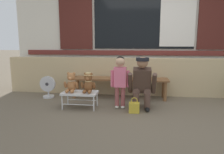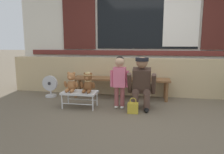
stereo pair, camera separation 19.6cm
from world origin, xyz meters
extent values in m
plane|color=brown|center=(0.00, 0.00, 0.00)|extent=(60.00, 60.00, 0.00)
cube|color=tan|center=(0.00, 1.43, 0.42)|extent=(6.39, 0.25, 0.85)
cube|color=silver|center=(0.00, 1.95, 1.76)|extent=(6.52, 0.20, 3.53)
cube|color=maroon|center=(0.00, 1.83, 0.95)|extent=(6.00, 0.04, 0.12)
cube|color=black|center=(0.00, 1.84, 1.75)|extent=(2.40, 0.03, 1.40)
cube|color=silver|center=(0.80, 1.82, 1.75)|extent=(0.81, 0.02, 1.29)
cube|color=#4C1E19|center=(-1.68, 1.83, 1.75)|extent=(0.84, 0.05, 1.43)
cube|color=#4C1E19|center=(1.68, 1.83, 1.75)|extent=(0.84, 0.05, 1.43)
cube|color=brown|center=(-0.52, 0.92, 0.42)|extent=(2.10, 0.11, 0.04)
cube|color=brown|center=(-0.52, 1.06, 0.42)|extent=(2.10, 0.11, 0.04)
cube|color=brown|center=(-0.52, 1.20, 0.42)|extent=(2.10, 0.11, 0.04)
cylinder|color=brown|center=(-1.49, 0.92, 0.20)|extent=(0.07, 0.07, 0.40)
cylinder|color=brown|center=(-1.49, 1.20, 0.20)|extent=(0.07, 0.07, 0.40)
cylinder|color=brown|center=(0.45, 0.92, 0.20)|extent=(0.07, 0.07, 0.40)
cylinder|color=brown|center=(0.45, 1.20, 0.20)|extent=(0.07, 0.07, 0.40)
cube|color=silver|center=(-1.16, 0.27, 0.28)|extent=(0.64, 0.36, 0.04)
cylinder|color=silver|center=(-1.45, 0.12, 0.13)|extent=(0.02, 0.02, 0.26)
cylinder|color=silver|center=(-1.45, 0.42, 0.13)|extent=(0.02, 0.02, 0.26)
cylinder|color=silver|center=(-0.87, 0.12, 0.13)|extent=(0.02, 0.02, 0.26)
cylinder|color=silver|center=(-0.87, 0.42, 0.13)|extent=(0.02, 0.02, 0.26)
cylinder|color=silver|center=(-1.16, 0.12, 0.10)|extent=(0.58, 0.02, 0.02)
cylinder|color=silver|center=(-1.16, 0.42, 0.10)|extent=(0.58, 0.02, 0.02)
ellipsoid|color=#A86B3D|center=(-1.32, 0.29, 0.41)|extent=(0.17, 0.14, 0.22)
sphere|color=#A86B3D|center=(-1.32, 0.28, 0.58)|extent=(0.15, 0.15, 0.15)
sphere|color=#E1955B|center=(-1.32, 0.22, 0.56)|extent=(0.06, 0.06, 0.06)
sphere|color=#A86B3D|center=(-1.37, 0.29, 0.63)|extent=(0.06, 0.06, 0.06)
ellipsoid|color=#A86B3D|center=(-1.43, 0.26, 0.43)|extent=(0.06, 0.11, 0.16)
ellipsoid|color=#A86B3D|center=(-1.37, 0.17, 0.33)|extent=(0.06, 0.15, 0.06)
sphere|color=#A86B3D|center=(-1.27, 0.29, 0.63)|extent=(0.06, 0.06, 0.06)
ellipsoid|color=#A86B3D|center=(-1.21, 0.26, 0.43)|extent=(0.06, 0.11, 0.16)
ellipsoid|color=#A86B3D|center=(-1.27, 0.17, 0.33)|extent=(0.06, 0.15, 0.06)
torus|color=beige|center=(-1.32, 0.28, 0.51)|extent=(0.13, 0.13, 0.02)
ellipsoid|color=brown|center=(-1.00, 0.29, 0.41)|extent=(0.17, 0.14, 0.22)
sphere|color=brown|center=(-1.00, 0.28, 0.58)|extent=(0.15, 0.15, 0.15)
sphere|color=#AE6E42|center=(-1.00, 0.22, 0.56)|extent=(0.06, 0.06, 0.06)
sphere|color=brown|center=(-1.05, 0.29, 0.63)|extent=(0.06, 0.06, 0.06)
ellipsoid|color=brown|center=(-1.11, 0.26, 0.43)|extent=(0.06, 0.11, 0.16)
ellipsoid|color=brown|center=(-1.05, 0.17, 0.33)|extent=(0.06, 0.15, 0.06)
sphere|color=brown|center=(-0.95, 0.29, 0.63)|extent=(0.06, 0.06, 0.06)
ellipsoid|color=brown|center=(-0.89, 0.26, 0.43)|extent=(0.06, 0.11, 0.16)
ellipsoid|color=brown|center=(-0.95, 0.17, 0.33)|extent=(0.06, 0.15, 0.06)
torus|color=#D6B775|center=(-1.00, 0.28, 0.51)|extent=(0.13, 0.13, 0.02)
cylinder|color=#D6B775|center=(-1.00, 0.28, 0.62)|extent=(0.17, 0.17, 0.01)
cylinder|color=#D6B775|center=(-1.00, 0.28, 0.64)|extent=(0.10, 0.10, 0.04)
cylinder|color=#994C4C|center=(-0.48, 0.35, 0.22)|extent=(0.08, 0.08, 0.36)
ellipsoid|color=silver|center=(-0.48, 0.33, 0.03)|extent=(0.07, 0.12, 0.05)
cylinder|color=#994C4C|center=(-0.37, 0.35, 0.22)|extent=(0.08, 0.08, 0.36)
ellipsoid|color=silver|center=(-0.37, 0.33, 0.03)|extent=(0.07, 0.12, 0.05)
cube|color=#E56B89|center=(-0.43, 0.35, 0.58)|extent=(0.22, 0.15, 0.36)
cylinder|color=#E56B89|center=(-0.57, 0.35, 0.55)|extent=(0.06, 0.06, 0.30)
cylinder|color=#E56B89|center=(-0.28, 0.35, 0.55)|extent=(0.06, 0.06, 0.30)
sphere|color=tan|center=(-0.43, 0.35, 0.86)|extent=(0.17, 0.17, 0.17)
sphere|color=black|center=(-0.43, 0.37, 0.88)|extent=(0.16, 0.16, 0.16)
cylinder|color=brown|center=(-0.13, 0.31, 0.15)|extent=(0.11, 0.11, 0.30)
cylinder|color=brown|center=(-0.13, 0.45, 0.32)|extent=(0.13, 0.32, 0.13)
ellipsoid|color=black|center=(-0.13, 0.23, 0.03)|extent=(0.09, 0.20, 0.06)
cylinder|color=brown|center=(0.07, 0.31, 0.15)|extent=(0.11, 0.11, 0.30)
cylinder|color=brown|center=(0.07, 0.45, 0.32)|extent=(0.13, 0.32, 0.13)
ellipsoid|color=black|center=(0.07, 0.23, 0.03)|extent=(0.09, 0.20, 0.06)
cube|color=#473328|center=(-0.03, 0.42, 0.52)|extent=(0.32, 0.30, 0.47)
cylinder|color=#473328|center=(-0.24, 0.32, 0.48)|extent=(0.08, 0.28, 0.40)
cylinder|color=#473328|center=(0.18, 0.32, 0.48)|extent=(0.08, 0.28, 0.40)
sphere|color=#9E7051|center=(-0.03, 0.35, 0.85)|extent=(0.20, 0.20, 0.20)
cylinder|color=black|center=(-0.03, 0.35, 0.91)|extent=(0.23, 0.23, 0.06)
cube|color=brown|center=(0.16, 0.51, 0.38)|extent=(0.10, 0.22, 0.16)
cube|color=gold|center=(-0.16, 0.12, 0.09)|extent=(0.18, 0.11, 0.18)
torus|color=gold|center=(-0.16, 0.12, 0.22)|extent=(0.11, 0.01, 0.11)
cylinder|color=silver|center=(-2.06, 0.88, 0.02)|extent=(0.24, 0.24, 0.04)
cylinder|color=silver|center=(-2.06, 0.88, 0.09)|extent=(0.04, 0.04, 0.10)
cylinder|color=silver|center=(-2.06, 0.86, 0.31)|extent=(0.34, 0.06, 0.34)
cylinder|color=#333338|center=(-2.06, 0.86, 0.31)|extent=(0.07, 0.08, 0.07)
camera|label=1|loc=(-0.12, -3.26, 1.19)|focal=32.58mm
camera|label=2|loc=(0.08, -3.23, 1.19)|focal=32.58mm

